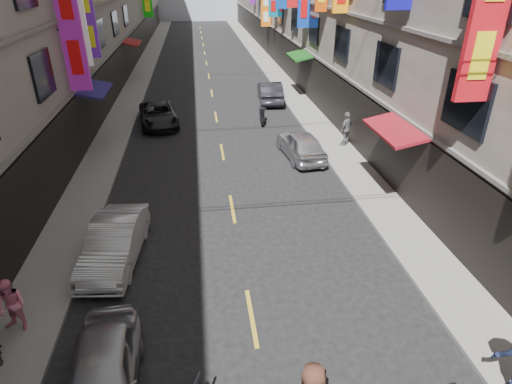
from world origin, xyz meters
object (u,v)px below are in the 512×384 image
object	(u,v)px
car_left_far	(158,115)
car_left_near	(103,376)
car_right_mid	(301,145)
pedestrian_rfar	(346,129)
car_right_far	(270,92)
car_left_mid	(114,243)
pedestrian_lfar	(12,306)
scooter_far_right	(262,116)

from	to	relation	value
car_left_far	car_left_near	bearing A→B (deg)	-98.23
car_right_mid	pedestrian_rfar	xyz separation A→B (m)	(2.67, 1.08, 0.33)
car_left_far	car_right_far	xyz separation A→B (m)	(7.50, 4.08, 0.09)
car_right_mid	pedestrian_rfar	size ratio (longest dim) A/B	2.26
car_left_mid	car_right_far	bearing A→B (deg)	71.81
car_left_near	pedestrian_lfar	size ratio (longest dim) A/B	2.49
scooter_far_right	car_left_far	bearing A→B (deg)	2.33
scooter_far_right	car_right_mid	world-z (taller)	car_right_mid
scooter_far_right	pedestrian_rfar	world-z (taller)	pedestrian_rfar
scooter_far_right	car_left_near	size ratio (longest dim) A/B	0.47
car_left_near	pedestrian_rfar	bearing A→B (deg)	51.21
car_left_far	pedestrian_lfar	xyz separation A→B (m)	(-2.54, -16.58, 0.25)
scooter_far_right	car_left_near	distance (m)	19.37
pedestrian_rfar	pedestrian_lfar	bearing A→B (deg)	1.24
car_left_mid	car_left_far	distance (m)	13.73
car_right_mid	car_right_far	distance (m)	10.23
car_left_near	car_left_far	bearing A→B (deg)	87.24
pedestrian_rfar	car_right_mid	bearing A→B (deg)	-19.23
scooter_far_right	pedestrian_rfar	distance (m)	5.95
car_left_near	car_left_far	distance (m)	18.83
car_left_far	pedestrian_lfar	bearing A→B (deg)	-107.01
pedestrian_lfar	pedestrian_rfar	xyz separation A→B (m)	(12.55, 11.51, 0.13)
car_right_far	pedestrian_rfar	world-z (taller)	pedestrian_rfar
car_right_mid	car_right_far	size ratio (longest dim) A/B	0.92
scooter_far_right	car_right_mid	distance (m)	5.77
scooter_far_right	car_right_mid	size ratio (longest dim) A/B	0.44
car_right_mid	pedestrian_lfar	world-z (taller)	pedestrian_lfar
scooter_far_right	car_left_mid	size ratio (longest dim) A/B	0.44
car_right_far	car_left_near	bearing A→B (deg)	75.82
car_left_mid	pedestrian_rfar	bearing A→B (deg)	45.48
pedestrian_lfar	pedestrian_rfar	bearing A→B (deg)	62.43
car_left_mid	car_right_mid	distance (m)	10.90
car_right_far	pedestrian_rfar	size ratio (longest dim) A/B	2.46
car_right_far	pedestrian_lfar	distance (m)	22.97
car_left_near	car_left_mid	xyz separation A→B (m)	(-0.52, 5.11, 0.03)
scooter_far_right	car_right_mid	bearing A→B (deg)	107.72
car_right_far	pedestrian_rfar	distance (m)	9.49
pedestrian_lfar	pedestrian_rfar	world-z (taller)	pedestrian_rfar
car_left_near	pedestrian_lfar	distance (m)	3.42
pedestrian_lfar	car_left_near	bearing A→B (deg)	-21.43
car_left_near	car_right_mid	bearing A→B (deg)	57.19
scooter_far_right	car_left_near	world-z (taller)	car_left_near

